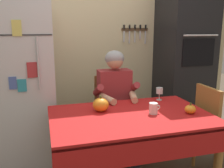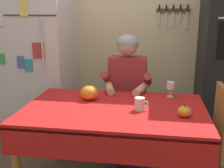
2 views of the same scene
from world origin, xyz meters
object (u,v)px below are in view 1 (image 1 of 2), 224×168
at_px(refrigerator, 22,83).
at_px(wine_glass, 159,91).
at_px(seated_person, 116,97).
at_px(chair_right_side, 214,127).
at_px(wall_oven, 184,62).
at_px(chair_behind_person, 111,111).
at_px(coffee_mug, 153,108).
at_px(dining_table, 132,124).
at_px(pumpkin_medium, 101,105).
at_px(pumpkin_large, 190,109).

distance_m(refrigerator, wine_glass, 1.48).
xyz_separation_m(seated_person, chair_right_side, (0.86, -0.56, -0.23)).
height_order(wall_oven, seated_person, wall_oven).
distance_m(wall_oven, chair_behind_person, 1.16).
bearing_deg(coffee_mug, dining_table, 177.04).
relative_size(seated_person, chair_right_side, 1.34).
relative_size(refrigerator, pumpkin_medium, 12.23).
bearing_deg(pumpkin_medium, dining_table, -38.36).
bearing_deg(seated_person, pumpkin_large, -55.44).
xyz_separation_m(dining_table, seated_person, (0.04, 0.60, 0.08)).
xyz_separation_m(refrigerator, wine_glass, (1.39, -0.52, -0.07)).
height_order(refrigerator, pumpkin_large, refrigerator).
height_order(seated_person, pumpkin_large, seated_person).
xyz_separation_m(refrigerator, pumpkin_large, (1.47, -0.98, -0.12)).
relative_size(chair_right_side, pumpkin_medium, 6.32).
distance_m(chair_right_side, pumpkin_medium, 1.18).
distance_m(wall_oven, wine_glass, 0.86).
xyz_separation_m(dining_table, pumpkin_large, (0.52, -0.09, 0.12)).
bearing_deg(coffee_mug, pumpkin_large, -14.67).
distance_m(pumpkin_large, pumpkin_medium, 0.80).
distance_m(chair_behind_person, coffee_mug, 0.87).
relative_size(chair_behind_person, pumpkin_large, 9.37).
relative_size(chair_behind_person, wine_glass, 7.00).
bearing_deg(chair_behind_person, wall_oven, 7.32).
bearing_deg(chair_right_side, chair_behind_person, 139.05).
distance_m(wine_glass, pumpkin_large, 0.47).
xyz_separation_m(coffee_mug, pumpkin_large, (0.32, -0.08, -0.01)).
distance_m(chair_behind_person, pumpkin_large, 1.04).
relative_size(wall_oven, chair_right_side, 2.26).
bearing_deg(chair_behind_person, coffee_mug, -78.55).
height_order(seated_person, chair_right_side, seated_person).
height_order(dining_table, wine_glass, wine_glass).
distance_m(refrigerator, chair_right_side, 2.07).
distance_m(refrigerator, pumpkin_large, 1.77).
bearing_deg(dining_table, chair_behind_person, 87.36).
relative_size(chair_behind_person, pumpkin_medium, 6.32).
xyz_separation_m(wall_oven, wine_glass, (-0.61, -0.56, -0.22)).
bearing_deg(pumpkin_medium, wine_glass, 14.98).
xyz_separation_m(refrigerator, chair_behind_person, (0.99, -0.09, -0.39)).
relative_size(refrigerator, wine_glass, 13.54).
bearing_deg(chair_behind_person, chair_right_side, -40.95).
bearing_deg(chair_right_side, dining_table, -177.29).
xyz_separation_m(refrigerator, coffee_mug, (1.15, -0.89, -0.11)).
bearing_deg(dining_table, pumpkin_medium, 141.64).
bearing_deg(chair_behind_person, refrigerator, 174.76).
relative_size(wall_oven, dining_table, 1.50).
bearing_deg(chair_right_side, refrigerator, 155.58).
xyz_separation_m(chair_behind_person, pumpkin_medium, (-0.27, -0.61, 0.29)).
relative_size(chair_right_side, wine_glass, 7.00).
bearing_deg(wine_glass, wall_oven, 42.46).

